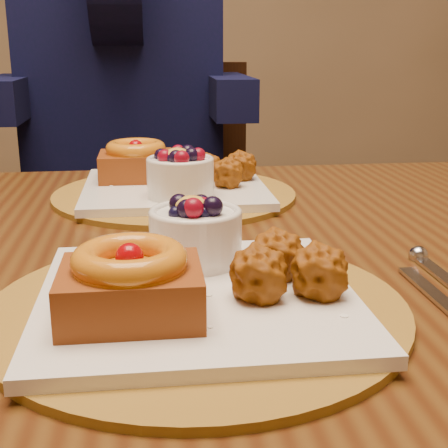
{
  "coord_description": "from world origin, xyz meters",
  "views": [
    {
      "loc": [
        0.05,
        -0.87,
        0.99
      ],
      "look_at": [
        0.12,
        -0.3,
        0.82
      ],
      "focal_mm": 50.0,
      "sensor_mm": 36.0,
      "label": 1
    }
  ],
  "objects_px": {
    "dining_table": "(184,296)",
    "diner": "(120,32)",
    "place_setting_near": "(193,282)",
    "place_setting_far": "(172,180)",
    "chair_far": "(165,221)"
  },
  "relations": [
    {
      "from": "diner",
      "to": "place_setting_near",
      "type": "bearing_deg",
      "value": -81.46
    },
    {
      "from": "place_setting_far",
      "to": "diner",
      "type": "xyz_separation_m",
      "value": [
        -0.09,
        0.62,
        0.23
      ]
    },
    {
      "from": "place_setting_near",
      "to": "chair_far",
      "type": "distance_m",
      "value": 1.15
    },
    {
      "from": "diner",
      "to": "place_setting_far",
      "type": "bearing_deg",
      "value": -77.96
    },
    {
      "from": "place_setting_far",
      "to": "diner",
      "type": "bearing_deg",
      "value": 98.64
    },
    {
      "from": "dining_table",
      "to": "place_setting_far",
      "type": "height_order",
      "value": "place_setting_far"
    },
    {
      "from": "dining_table",
      "to": "chair_far",
      "type": "height_order",
      "value": "chair_far"
    },
    {
      "from": "place_setting_far",
      "to": "diner",
      "type": "relative_size",
      "value": 0.4
    },
    {
      "from": "dining_table",
      "to": "diner",
      "type": "distance_m",
      "value": 0.9
    },
    {
      "from": "dining_table",
      "to": "place_setting_near",
      "type": "distance_m",
      "value": 0.24
    },
    {
      "from": "place_setting_near",
      "to": "place_setting_far",
      "type": "height_order",
      "value": "place_setting_far"
    },
    {
      "from": "place_setting_far",
      "to": "diner",
      "type": "height_order",
      "value": "diner"
    },
    {
      "from": "diner",
      "to": "chair_far",
      "type": "bearing_deg",
      "value": 38.81
    },
    {
      "from": "place_setting_far",
      "to": "dining_table",
      "type": "bearing_deg",
      "value": -89.08
    },
    {
      "from": "place_setting_near",
      "to": "chair_far",
      "type": "height_order",
      "value": "chair_far"
    }
  ]
}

